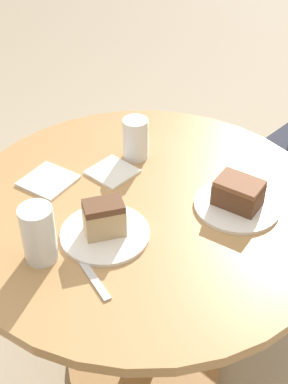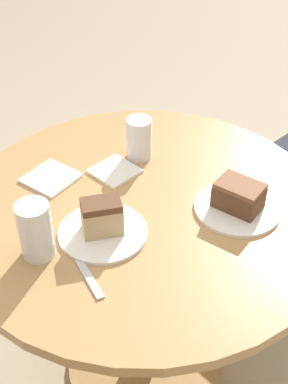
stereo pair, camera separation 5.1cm
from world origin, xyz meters
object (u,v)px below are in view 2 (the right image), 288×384
(glass_water, at_px, (139,141))
(plate_far, at_px, (237,208))
(cake_slice_near, at_px, (102,217))
(plate_near, at_px, (103,232))
(glass_lemonade, at_px, (36,233))
(cake_slice_far, at_px, (239,195))

(glass_water, bearing_deg, plate_far, 8.04)
(plate_far, height_order, cake_slice_near, cake_slice_near)
(plate_near, distance_m, glass_lemonade, 0.17)
(cake_slice_far, bearing_deg, plate_far, 0.00)
(plate_near, xyz_separation_m, cake_slice_far, (0.14, 0.33, 0.04))
(plate_near, height_order, cake_slice_far, cake_slice_far)
(plate_far, distance_m, cake_slice_far, 0.04)
(cake_slice_far, xyz_separation_m, glass_water, (-0.35, -0.05, 0.01))
(cake_slice_near, xyz_separation_m, glass_water, (-0.21, 0.28, -0.00))
(plate_near, bearing_deg, plate_far, 67.03)
(glass_water, bearing_deg, cake_slice_far, 8.04)
(cake_slice_far, bearing_deg, glass_lemonade, -109.96)
(cake_slice_far, distance_m, glass_lemonade, 0.51)
(plate_near, xyz_separation_m, cake_slice_near, (0.00, 0.00, 0.05))
(cake_slice_near, relative_size, cake_slice_far, 0.84)
(plate_far, relative_size, cake_slice_far, 1.66)
(plate_near, distance_m, cake_slice_near, 0.05)
(plate_far, distance_m, glass_lemonade, 0.52)
(plate_far, bearing_deg, cake_slice_far, 180.00)
(plate_near, relative_size, plate_far, 0.98)
(glass_lemonade, bearing_deg, plate_near, 76.66)
(cake_slice_near, relative_size, glass_water, 0.91)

